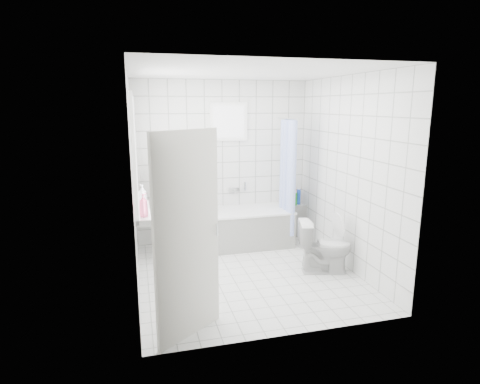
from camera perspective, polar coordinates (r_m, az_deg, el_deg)
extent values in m
plane|color=white|center=(5.46, 1.03, -11.59)|extent=(3.00, 3.00, 0.00)
plane|color=white|center=(5.01, 1.15, 16.73)|extent=(3.00, 3.00, 0.00)
cube|color=white|center=(6.52, -2.49, 4.23)|extent=(2.80, 0.02, 2.60)
cube|color=white|center=(3.69, 7.40, -2.10)|extent=(2.80, 0.02, 2.60)
cube|color=white|center=(4.90, -14.89, 1.15)|extent=(0.02, 3.00, 2.60)
cube|color=white|center=(5.62, 14.99, 2.53)|extent=(0.02, 3.00, 2.60)
cube|color=white|center=(5.15, -14.58, 5.07)|extent=(0.01, 0.90, 1.40)
cube|color=white|center=(6.44, -1.57, 9.95)|extent=(0.50, 0.01, 0.50)
cube|color=white|center=(5.29, -13.66, -2.88)|extent=(0.18, 1.02, 0.08)
cube|color=silver|center=(3.79, -7.44, -6.44)|extent=(0.67, 0.51, 2.00)
cube|color=white|center=(6.41, -1.00, -5.32)|extent=(1.83, 0.75, 0.55)
cube|color=white|center=(6.32, -1.01, -2.81)|extent=(1.85, 0.77, 0.03)
cube|color=white|center=(6.08, -10.03, -1.82)|extent=(0.15, 0.85, 1.50)
cube|color=white|center=(6.99, 7.92, -3.92)|extent=(0.40, 0.24, 0.55)
imported|color=white|center=(5.53, 11.98, -7.60)|extent=(0.78, 0.56, 0.71)
cylinder|color=silver|center=(6.35, 6.75, 10.29)|extent=(0.02, 0.80, 0.02)
cube|color=silver|center=(6.60, -0.86, 0.37)|extent=(0.18, 0.06, 0.06)
imported|color=pink|center=(5.51, -13.68, -0.87)|extent=(0.10, 0.10, 0.18)
imported|color=#FF6392|center=(4.91, -13.56, -1.85)|extent=(0.15, 0.15, 0.28)
imported|color=white|center=(5.34, -13.68, -0.59)|extent=(0.16, 0.16, 0.31)
cylinder|color=blue|center=(6.91, 8.34, -0.67)|extent=(0.06, 0.06, 0.26)
cylinder|color=red|center=(6.90, 7.76, -0.73)|extent=(0.06, 0.06, 0.25)
cylinder|color=#16891B|center=(6.82, 7.87, -1.01)|extent=(0.06, 0.06, 0.22)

